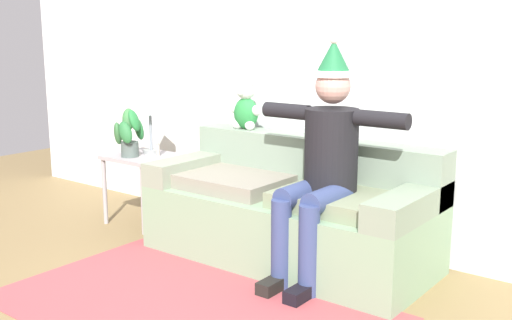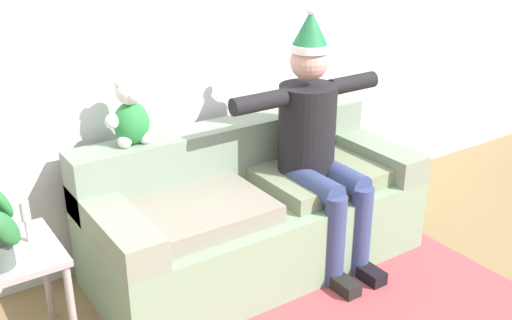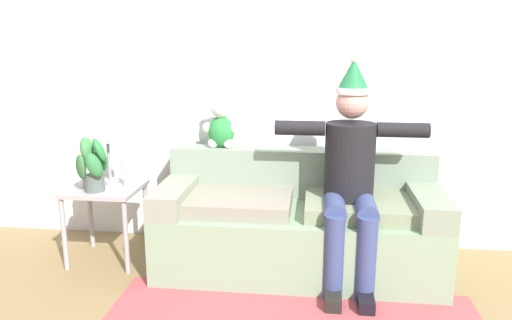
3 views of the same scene
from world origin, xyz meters
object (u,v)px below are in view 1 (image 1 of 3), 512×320
(side_table, at_px, (143,166))
(candle_tall, at_px, (128,135))
(person_seated, at_px, (323,158))
(potted_plant, at_px, (129,134))
(couch, at_px, (291,211))
(candle_short, at_px, (158,140))
(table_lamp, at_px, (150,105))
(teddy_bear, at_px, (246,107))

(side_table, distance_m, candle_tall, 0.29)
(person_seated, bearing_deg, potted_plant, -179.64)
(couch, relative_size, person_seated, 1.29)
(couch, height_order, candle_tall, couch)
(couch, height_order, person_seated, person_seated)
(candle_short, bearing_deg, side_table, -164.64)
(couch, relative_size, potted_plant, 5.03)
(person_seated, bearing_deg, candle_tall, 177.77)
(candle_tall, xyz_separation_m, candle_short, (0.29, 0.06, -0.02))
(couch, bearing_deg, candle_short, -178.88)
(table_lamp, bearing_deg, couch, -1.30)
(candle_tall, height_order, candle_short, candle_tall)
(side_table, bearing_deg, table_lamp, 86.11)
(couch, relative_size, side_table, 3.46)
(couch, relative_size, table_lamp, 3.87)
(person_seated, distance_m, teddy_bear, 1.07)
(person_seated, xyz_separation_m, potted_plant, (-1.79, -0.01, -0.02))
(side_table, distance_m, candle_short, 0.27)
(teddy_bear, distance_m, candle_short, 0.78)
(table_lamp, bearing_deg, side_table, -93.89)
(couch, xyz_separation_m, potted_plant, (-1.45, -0.17, 0.42))
(person_seated, height_order, potted_plant, person_seated)
(table_lamp, xyz_separation_m, candle_short, (0.14, -0.06, -0.26))
(person_seated, height_order, side_table, person_seated)
(table_lamp, bearing_deg, person_seated, -6.21)
(table_lamp, bearing_deg, potted_plant, -98.28)
(candle_tall, bearing_deg, table_lamp, 37.62)
(side_table, relative_size, potted_plant, 1.46)
(person_seated, xyz_separation_m, table_lamp, (-1.76, 0.19, 0.18))
(table_lamp, bearing_deg, candle_tall, -142.38)
(person_seated, bearing_deg, teddy_bear, 156.03)
(person_seated, bearing_deg, side_table, 176.94)
(table_lamp, distance_m, potted_plant, 0.29)
(teddy_bear, xyz_separation_m, side_table, (-0.82, -0.33, -0.51))
(teddy_bear, relative_size, candle_short, 1.83)
(potted_plant, distance_m, candle_short, 0.23)
(teddy_bear, bearing_deg, table_lamp, -163.98)
(potted_plant, xyz_separation_m, candle_short, (0.17, 0.15, -0.05))
(teddy_bear, xyz_separation_m, potted_plant, (-0.84, -0.44, -0.23))
(table_lamp, distance_m, candle_short, 0.30)
(teddy_bear, bearing_deg, candle_tall, -160.02)
(couch, bearing_deg, candle_tall, -176.90)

